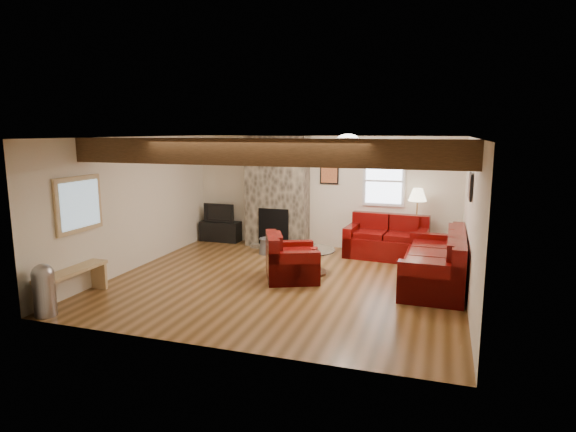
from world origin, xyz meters
name	(u,v)px	position (x,y,z in m)	size (l,w,h in m)	color
room	(284,211)	(0.00, 0.00, 1.25)	(8.00, 8.00, 8.00)	brown
oak_beam	(257,152)	(0.00, -1.25, 2.31)	(6.00, 0.36, 0.38)	#31200E
chimney_breast	(277,193)	(-1.00, 2.49, 1.22)	(1.40, 0.67, 2.50)	#36312A
back_window	(384,181)	(1.35, 2.71, 1.55)	(0.90, 0.08, 1.10)	silver
hatch_window	(79,204)	(-2.96, -1.50, 1.45)	(0.08, 1.00, 0.90)	tan
ceiling_dome	(348,140)	(0.90, 0.90, 2.44)	(0.40, 0.40, 0.18)	white
artwork_back	(329,172)	(0.15, 2.71, 1.70)	(0.42, 0.06, 0.52)	black
artwork_right	(470,186)	(2.96, 0.30, 1.75)	(0.06, 0.55, 0.42)	black
sofa_three	(434,259)	(2.48, 0.65, 0.45)	(2.35, 0.98, 0.91)	#400704
loveseat	(386,237)	(1.50, 2.23, 0.43)	(1.63, 0.94, 0.87)	#400704
armchair_red	(292,256)	(0.07, 0.22, 0.41)	(1.00, 0.88, 0.81)	#400704
coffee_table	(310,261)	(0.29, 0.62, 0.23)	(0.94, 0.94, 0.49)	#462716
tv_cabinet	(221,231)	(-2.45, 2.53, 0.24)	(0.95, 0.38, 0.48)	black
television	(220,212)	(-2.45, 2.53, 0.70)	(0.76, 0.10, 0.44)	black
floor_lamp	(417,199)	(2.08, 2.40, 1.24)	(0.37, 0.37, 1.45)	tan
pine_bench	(73,285)	(-2.83, -1.91, 0.25)	(0.31, 1.31, 0.49)	tan
pedal_bin	(44,290)	(-2.75, -2.55, 0.38)	(0.31, 0.31, 0.77)	#98989C
coal_bucket	(267,246)	(-0.96, 1.73, 0.18)	(0.37, 0.37, 0.35)	slate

